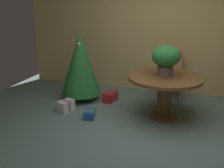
# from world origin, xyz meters

# --- Properties ---
(ground_plane) EXTENTS (6.60, 6.60, 0.00)m
(ground_plane) POSITION_xyz_m (0.00, 0.00, 0.00)
(ground_plane) COLOR slate
(back_wall_panel) EXTENTS (6.00, 0.10, 2.60)m
(back_wall_panel) POSITION_xyz_m (0.00, 2.20, 1.30)
(back_wall_panel) COLOR tan
(back_wall_panel) RESTS_ON ground_plane
(round_dining_table) EXTENTS (1.17, 1.17, 0.70)m
(round_dining_table) POSITION_xyz_m (0.16, 0.83, 0.53)
(round_dining_table) COLOR brown
(round_dining_table) RESTS_ON ground_plane
(flower_vase) EXTENTS (0.44, 0.44, 0.49)m
(flower_vase) POSITION_xyz_m (0.15, 0.85, 0.99)
(flower_vase) COLOR #665B51
(flower_vase) RESTS_ON round_dining_table
(wooden_chair_far) EXTENTS (0.43, 0.43, 0.92)m
(wooden_chair_far) POSITION_xyz_m (0.16, 1.87, 0.53)
(wooden_chair_far) COLOR #B27F4C
(wooden_chair_far) RESTS_ON ground_plane
(holiday_tree) EXTENTS (0.76, 0.76, 1.30)m
(holiday_tree) POSITION_xyz_m (-1.46, 1.21, 0.71)
(holiday_tree) COLOR brown
(holiday_tree) RESTS_ON ground_plane
(gift_box_red) EXTENTS (0.25, 0.32, 0.18)m
(gift_box_red) POSITION_xyz_m (-0.89, 1.26, 0.09)
(gift_box_red) COLOR red
(gift_box_red) RESTS_ON ground_plane
(gift_box_cream) EXTENTS (0.26, 0.33, 0.19)m
(gift_box_cream) POSITION_xyz_m (-1.49, 0.59, 0.10)
(gift_box_cream) COLOR silver
(gift_box_cream) RESTS_ON ground_plane
(gift_box_blue) EXTENTS (0.22, 0.28, 0.13)m
(gift_box_blue) POSITION_xyz_m (-0.98, 0.45, 0.06)
(gift_box_blue) COLOR #1E569E
(gift_box_blue) RESTS_ON ground_plane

